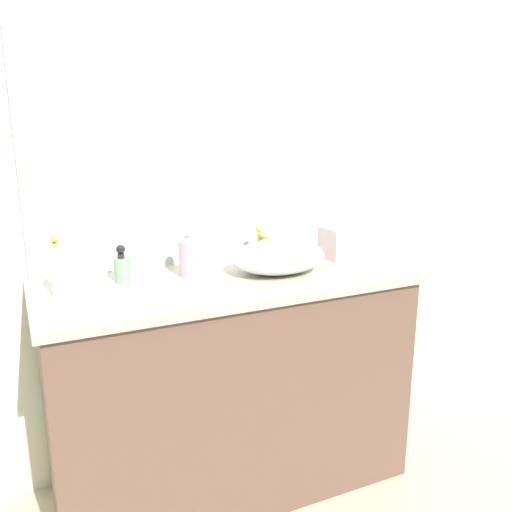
{
  "coord_description": "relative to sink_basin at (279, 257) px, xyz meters",
  "views": [
    {
      "loc": [
        -0.73,
        -1.45,
        1.52
      ],
      "look_at": [
        0.11,
        0.39,
        0.99
      ],
      "focal_mm": 38.05,
      "sensor_mm": 36.0,
      "label": 1
    }
  ],
  "objects": [
    {
      "name": "faucet",
      "position": [
        0.0,
        0.16,
        0.03
      ],
      "size": [
        0.03,
        0.11,
        0.16
      ],
      "color": "gold",
      "rests_on": "vanity_counter"
    },
    {
      "name": "bathroom_wall_rear",
      "position": [
        -0.21,
        0.34,
        0.32
      ],
      "size": [
        6.0,
        0.06,
        2.6
      ],
      "primitive_type": "cube",
      "color": "silver",
      "rests_on": "ground"
    },
    {
      "name": "vanity_counter",
      "position": [
        -0.2,
        0.01,
        -0.52
      ],
      "size": [
        1.45,
        0.57,
        0.91
      ],
      "color": "brown",
      "rests_on": "ground"
    },
    {
      "name": "tissue_box",
      "position": [
        0.34,
        0.09,
        0.01
      ],
      "size": [
        0.14,
        0.14,
        0.18
      ],
      "color": "silver",
      "rests_on": "vanity_counter"
    },
    {
      "name": "soap_dispenser",
      "position": [
        -0.82,
        0.04,
        0.03
      ],
      "size": [
        0.04,
        0.04,
        0.22
      ],
      "color": "silver",
      "rests_on": "vanity_counter"
    },
    {
      "name": "lotion_bottle",
      "position": [
        -0.59,
        0.13,
        -0.01
      ],
      "size": [
        0.06,
        0.06,
        0.14
      ],
      "color": "gray",
      "rests_on": "vanity_counter"
    },
    {
      "name": "perfume_bottle",
      "position": [
        -0.34,
        0.11,
        0.02
      ],
      "size": [
        0.07,
        0.07,
        0.19
      ],
      "color": "pink",
      "rests_on": "vanity_counter"
    },
    {
      "name": "wall_mirror_panel",
      "position": [
        -0.2,
        0.3,
        0.55
      ],
      "size": [
        1.41,
        0.01,
        1.23
      ],
      "primitive_type": "cube",
      "color": "#B2BCC6",
      "rests_on": "vanity_counter"
    },
    {
      "name": "sink_basin",
      "position": [
        0.0,
        0.0,
        0.0
      ],
      "size": [
        0.38,
        0.29,
        0.13
      ],
      "primitive_type": "ellipsoid",
      "color": "silver",
      "rests_on": "vanity_counter"
    }
  ]
}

